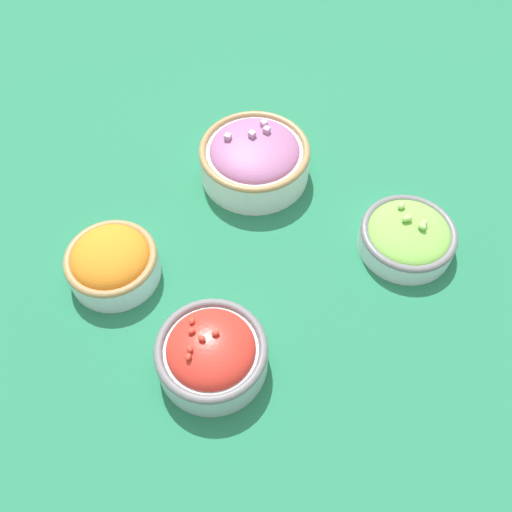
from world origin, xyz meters
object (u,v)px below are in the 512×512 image
Objects in this scene: bowl_red_onion at (255,158)px; bowl_carrots at (112,261)px; bowl_lettuce at (408,236)px; bowl_cherry_tomatoes at (212,353)px.

bowl_carrots is at bearing -2.99° from bowl_red_onion.
bowl_red_onion is 1.34× the size of bowl_carrots.
bowl_lettuce is (-0.33, 0.28, -0.01)m from bowl_carrots.
bowl_red_onion is at bearing 177.01° from bowl_carrots.
bowl_lettuce is (-0.05, 0.27, -0.01)m from bowl_red_onion.
bowl_red_onion is 1.25× the size of bowl_lettuce.
bowl_red_onion reaches higher than bowl_cherry_tomatoes.
bowl_cherry_tomatoes is 0.34m from bowl_red_onion.
bowl_red_onion is at bearing -146.23° from bowl_cherry_tomatoes.
bowl_carrots is 0.93× the size of bowl_lettuce.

